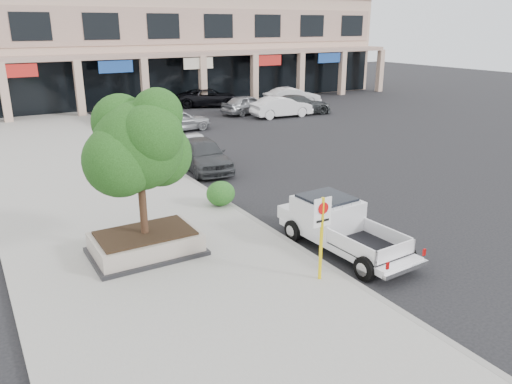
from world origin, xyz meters
TOP-DOWN VIEW (x-y plane):
  - ground at (0.00, 0.00)m, footprint 120.00×120.00m
  - sidewalk at (-5.50, 6.00)m, footprint 8.00×52.00m
  - curb at (-1.55, 6.00)m, footprint 0.20×52.00m
  - strip_mall at (8.00, 33.93)m, footprint 40.55×12.43m
  - planter at (-5.72, 1.64)m, footprint 3.20×2.20m
  - planter_tree at (-5.58, 1.79)m, footprint 2.90×2.55m
  - no_parking_sign at (-2.24, -2.25)m, footprint 0.55×0.09m
  - hedge at (-1.92, 4.22)m, footprint 1.10×0.99m
  - pickup_truck at (-0.35, -1.05)m, footprint 2.06×4.98m
  - curb_car_a at (-0.23, 9.43)m, footprint 2.23×4.66m
  - curb_car_b at (-0.22, 10.93)m, footprint 1.54×4.14m
  - curb_car_c at (-0.26, 19.72)m, footprint 2.42×4.91m
  - curb_car_d at (-0.25, 22.58)m, footprint 2.78×5.90m
  - lot_car_a at (2.23, 18.55)m, footprint 4.36×2.00m
  - lot_car_b at (10.95, 19.56)m, footprint 4.76×1.97m
  - lot_car_c at (12.86, 19.95)m, footprint 5.36×3.12m
  - lot_car_d at (8.48, 26.87)m, footprint 5.93×4.43m
  - lot_car_e at (9.41, 22.03)m, footprint 4.56×2.50m
  - lot_car_f at (14.55, 23.38)m, footprint 5.00×2.47m

SIDE VIEW (x-z plane):
  - ground at x=0.00m, z-range 0.00..0.00m
  - sidewalk at x=-5.50m, z-range 0.00..0.15m
  - curb at x=-1.55m, z-range 0.00..0.15m
  - planter at x=-5.72m, z-range 0.14..0.82m
  - hedge at x=-1.92m, z-range 0.15..1.08m
  - curb_car_b at x=-0.22m, z-range 0.00..1.35m
  - curb_car_c at x=-0.26m, z-range 0.00..1.37m
  - lot_car_a at x=2.23m, z-range 0.00..1.45m
  - lot_car_c at x=12.86m, z-range 0.00..1.46m
  - lot_car_e at x=9.41m, z-range 0.00..1.47m
  - lot_car_d at x=8.48m, z-range 0.00..1.50m
  - lot_car_b at x=10.95m, z-range 0.00..1.53m
  - curb_car_a at x=-0.23m, z-range 0.00..1.54m
  - pickup_truck at x=-0.35m, z-range 0.00..1.54m
  - lot_car_f at x=14.55m, z-range 0.00..1.58m
  - curb_car_d at x=-0.25m, z-range 0.00..1.63m
  - no_parking_sign at x=-2.24m, z-range 0.48..2.78m
  - planter_tree at x=-5.58m, z-range 1.41..5.41m
  - strip_mall at x=8.00m, z-range 0.00..9.50m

